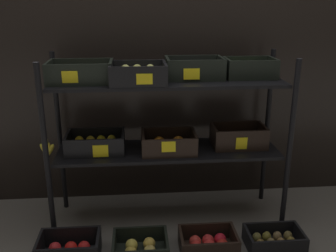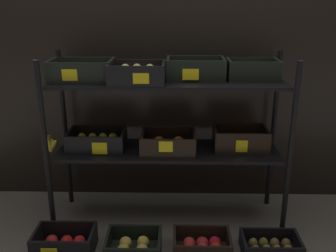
% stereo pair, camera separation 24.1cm
% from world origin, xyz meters
% --- Properties ---
extents(ground_plane, '(10.00, 10.00, 0.00)m').
position_xyz_m(ground_plane, '(0.00, 0.00, 0.00)').
color(ground_plane, '#605B56').
extents(storefront_wall, '(3.83, 0.12, 1.85)m').
position_xyz_m(storefront_wall, '(0.00, 0.41, 0.92)').
color(storefront_wall, black).
rests_on(storefront_wall, ground_plane).
extents(display_rack, '(1.54, 0.44, 1.10)m').
position_xyz_m(display_rack, '(-0.03, -0.00, 0.75)').
color(display_rack, black).
rests_on(display_rack, ground_plane).
extents(crate_ground_apple_red, '(0.35, 0.23, 0.14)m').
position_xyz_m(crate_ground_apple_red, '(-0.60, -0.38, 0.05)').
color(crate_ground_apple_red, black).
rests_on(crate_ground_apple_red, ground_plane).
extents(crate_ground_apple_gold, '(0.32, 0.25, 0.11)m').
position_xyz_m(crate_ground_apple_gold, '(-0.19, -0.39, 0.04)').
color(crate_ground_apple_gold, black).
rests_on(crate_ground_apple_gold, ground_plane).
extents(crate_ground_center_apple_red, '(0.33, 0.22, 0.12)m').
position_xyz_m(crate_ground_center_apple_red, '(0.21, -0.38, 0.05)').
color(crate_ground_center_apple_red, black).
rests_on(crate_ground_center_apple_red, ground_plane).
extents(crate_ground_kiwi, '(0.34, 0.21, 0.11)m').
position_xyz_m(crate_ground_kiwi, '(0.60, -0.37, 0.04)').
color(crate_ground_kiwi, black).
rests_on(crate_ground_kiwi, ground_plane).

